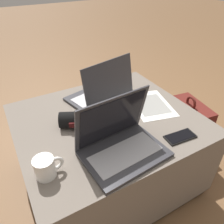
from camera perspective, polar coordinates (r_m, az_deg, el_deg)
The scene contains 9 objects.
ground_plane at distance 1.49m, azimuth -1.01°, elevation -16.42°, with size 14.00×14.00×0.00m, color brown.
ottoman at distance 1.32m, azimuth -1.11°, elevation -9.91°, with size 0.94×0.82×0.48m.
laptop_near at distance 0.94m, azimuth 2.18°, elevation -7.77°, with size 0.37×0.28×0.26m.
laptop_far at distance 1.29m, azimuth -2.66°, elevation 5.15°, with size 0.39×0.33×0.26m.
cell_phone at distance 1.09m, azimuth 17.39°, elevation -6.16°, with size 0.15×0.08×0.01m.
backpack at distance 1.62m, azimuth 18.73°, elevation -4.39°, with size 0.28×0.32×0.46m.
paper_sheet at distance 1.29m, azimuth 10.14°, elevation 1.91°, with size 0.28×0.34×0.00m.
wrist_brace at distance 1.10m, azimuth -9.38°, elevation -1.94°, with size 0.18×0.14×0.08m.
coffee_mug at distance 0.89m, azimuth -16.91°, elevation -13.65°, with size 0.11×0.08×0.09m.
Camera 1 is at (-0.44, -0.82, 1.17)m, focal length 35.00 mm.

